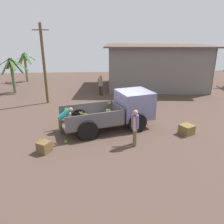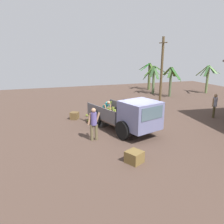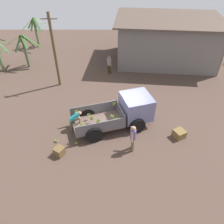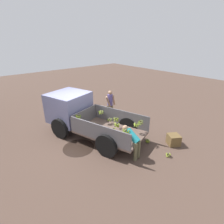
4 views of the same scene
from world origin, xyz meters
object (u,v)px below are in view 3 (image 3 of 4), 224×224
Objects in this scene: person_foreground_visitor at (133,137)px; banana_bunch_on_ground_0 at (56,141)px; cargo_truck at (128,110)px; wooden_crate_1 at (179,134)px; banana_bunch_on_ground_1 at (76,143)px; person_worker_loading at (74,119)px; person_bystander_near_shed at (109,64)px; wooden_crate_0 at (59,151)px; utility_pole at (54,51)px.

banana_bunch_on_ground_0 is at bearing -2.40° from person_foreground_visitor.
cargo_truck is 8.39× the size of wooden_crate_1.
person_worker_loading is at bearing 99.67° from banana_bunch_on_ground_1.
person_foreground_visitor reaches higher than banana_bunch_on_ground_1.
cargo_truck is 3.02× the size of person_foreground_visitor.
person_bystander_near_shed reaches higher than person_worker_loading.
cargo_truck is 10.35× the size of wooden_crate_0.
wooden_crate_1 is (7.99, -5.84, -2.53)m from utility_pole.
cargo_truck is at bearing 34.19° from wooden_crate_0.
banana_bunch_on_ground_0 is at bearing 111.02° from wooden_crate_0.
person_foreground_visitor is 7.76× the size of banana_bunch_on_ground_0.
wooden_crate_0 is 6.79m from wooden_crate_1.
banana_bunch_on_ground_0 is at bearing 24.16° from person_bystander_near_shed.
wooden_crate_1 is (4.09, -7.68, -0.65)m from person_bystander_near_shed.
cargo_truck is 3.94× the size of person_worker_loading.
wooden_crate_1 reaches higher than banana_bunch_on_ground_0.
wooden_crate_1 is (6.66, 1.32, 0.00)m from wooden_crate_0.
person_foreground_visitor is at bearing -161.04° from wooden_crate_1.
cargo_truck reaches higher than person_foreground_visitor.
person_bystander_near_shed is 8.47m from banana_bunch_on_ground_1.
person_bystander_near_shed is at bearing 62.92° from person_worker_loading.
person_bystander_near_shed reaches higher than wooden_crate_0.
wooden_crate_0 is (-2.56, -9.00, -0.65)m from person_bystander_near_shed.
person_foreground_visitor is 3.21m from banana_bunch_on_ground_1.
person_bystander_near_shed reaches higher than wooden_crate_1.
banana_bunch_on_ground_0 is (-4.10, -1.63, -0.93)m from cargo_truck.
wooden_crate_0 is at bearing -162.94° from cargo_truck.
banana_bunch_on_ground_1 is at bearing -174.48° from wooden_crate_1.
wooden_crate_0 is (-3.75, -2.55, -0.79)m from cargo_truck.
wooden_crate_0 is at bearing -79.49° from utility_pole.
wooden_crate_1 is (2.91, -1.23, -0.79)m from cargo_truck.
person_worker_loading is 2.13× the size of wooden_crate_1.
utility_pole is 4.28× the size of person_worker_loading.
banana_bunch_on_ground_0 is at bearing 171.68° from banana_bunch_on_ground_1.
cargo_truck is 3.22m from person_worker_loading.
utility_pole is 6.86m from banana_bunch_on_ground_0.
banana_bunch_on_ground_1 is at bearing 43.27° from wooden_crate_0.
banana_bunch_on_ground_0 is at bearing -81.12° from utility_pole.
banana_bunch_on_ground_0 is 0.44× the size of wooden_crate_0.
banana_bunch_on_ground_0 is (-0.94, -1.08, -0.66)m from person_worker_loading.
cargo_truck is 0.92× the size of utility_pole.
utility_pole is 11.23× the size of wooden_crate_0.
banana_bunch_on_ground_0 is at bearing -175.50° from cargo_truck.
person_bystander_near_shed is (-1.19, 6.45, -0.14)m from cargo_truck.
person_bystander_near_shed is 7.47× the size of banana_bunch_on_ground_0.
person_worker_loading is at bearing -69.65° from utility_pole.
banana_bunch_on_ground_0 is 7.02m from wooden_crate_1.
utility_pole is at bearing 100.51° from wooden_crate_0.
banana_bunch_on_ground_1 reaches higher than banana_bunch_on_ground_0.
person_worker_loading reaches higher than wooden_crate_0.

